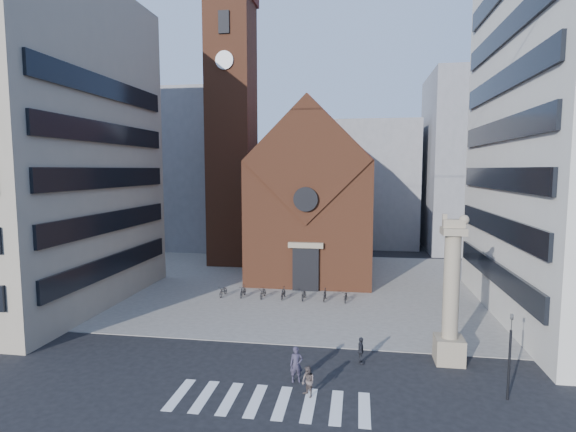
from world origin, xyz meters
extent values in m
plane|color=black|center=(0.00, 0.00, 0.00)|extent=(120.00, 120.00, 0.00)
cube|color=gray|center=(0.00, 19.00, 0.03)|extent=(46.00, 30.00, 0.05)
cube|color=brown|center=(0.00, 25.00, 6.00)|extent=(12.00, 16.00, 12.00)
cube|color=maroon|center=(0.00, 25.40, 12.00)|extent=(12.00, 15.40, 12.00)
cube|color=brown|center=(0.00, 17.05, 12.00)|extent=(11.76, 0.50, 11.76)
cylinder|color=black|center=(0.00, 16.60, 8.50)|extent=(2.20, 0.30, 2.20)
cube|color=black|center=(0.00, 16.85, 2.00)|extent=(2.40, 0.30, 4.00)
cube|color=gray|center=(0.00, 16.80, 4.30)|extent=(3.20, 0.40, 0.50)
cube|color=brown|center=(-10.00, 28.00, 15.00)|extent=(5.00, 5.00, 30.00)
cylinder|color=white|center=(-10.00, 25.40, 23.00)|extent=(2.00, 0.20, 2.00)
cube|color=black|center=(-10.00, 25.40, 27.00)|extent=(1.20, 0.20, 2.40)
cube|color=gray|center=(-24.00, 10.00, 13.00)|extent=(18.00, 20.00, 26.00)
cube|color=gray|center=(-20.00, 40.00, 11.00)|extent=(16.00, 14.00, 22.00)
cube|color=gray|center=(6.00, 45.00, 9.00)|extent=(14.00, 12.00, 18.00)
cube|color=gray|center=(22.00, 42.00, 12.00)|extent=(16.00, 14.00, 24.00)
cube|color=gray|center=(10.00, 3.00, 0.75)|extent=(1.60, 1.60, 1.50)
cylinder|color=gray|center=(10.00, 3.00, 4.50)|extent=(0.90, 0.90, 6.00)
cube|color=gray|center=(10.00, 3.00, 7.70)|extent=(1.30, 1.30, 0.40)
cube|color=gray|center=(10.00, 3.00, 8.10)|extent=(1.20, 0.50, 0.55)
sphere|color=gray|center=(10.55, 3.00, 8.35)|extent=(0.56, 0.56, 0.56)
cube|color=gray|center=(9.50, 3.00, 8.50)|extent=(0.25, 0.15, 0.35)
cylinder|color=black|center=(12.00, -1.00, 1.75)|extent=(0.12, 0.12, 3.50)
imported|color=black|center=(12.00, -1.00, 3.90)|extent=(0.13, 0.16, 0.80)
imported|color=#312D3E|center=(1.57, -0.75, 0.94)|extent=(0.78, 0.62, 1.89)
imported|color=#564944|center=(2.36, -2.21, 0.76)|extent=(0.93, 0.93, 1.52)
imported|color=black|center=(4.94, 1.98, 0.79)|extent=(0.42, 0.94, 1.58)
imported|color=black|center=(-6.97, 14.04, 0.51)|extent=(0.68, 1.76, 0.91)
imported|color=black|center=(-5.18, 14.04, 0.56)|extent=(0.55, 1.70, 1.01)
imported|color=black|center=(-3.39, 14.04, 0.51)|extent=(0.68, 1.76, 0.91)
imported|color=black|center=(-1.60, 14.04, 0.56)|extent=(0.55, 1.70, 1.01)
imported|color=black|center=(0.18, 14.04, 0.51)|extent=(0.68, 1.76, 0.91)
imported|color=black|center=(1.97, 14.04, 0.56)|extent=(0.55, 1.70, 1.01)
imported|color=black|center=(3.76, 14.04, 0.51)|extent=(0.68, 1.76, 0.91)
camera|label=1|loc=(4.66, -23.21, 11.18)|focal=28.00mm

